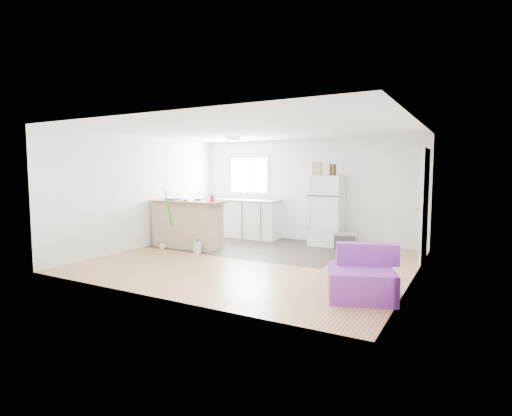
{
  "coord_description": "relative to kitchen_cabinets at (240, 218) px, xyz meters",
  "views": [
    {
      "loc": [
        3.56,
        -6.33,
        1.66
      ],
      "look_at": [
        -0.35,
        0.7,
        0.91
      ],
      "focal_mm": 28.0,
      "sensor_mm": 36.0,
      "label": 1
    }
  ],
  "objects": [
    {
      "name": "interior_door",
      "position": [
        4.36,
        -0.62,
        0.53
      ],
      "size": [
        0.11,
        0.92,
        2.1
      ],
      "color": "white",
      "rests_on": "right_wall"
    },
    {
      "name": "bottle_right",
      "position": [
        2.46,
        -0.07,
        1.2
      ],
      "size": [
        0.09,
        0.09,
        0.25
      ],
      "primitive_type": "cylinder",
      "rotation": [
        0.0,
        0.0,
        0.29
      ],
      "color": "#371F0A",
      "rests_on": "refrigerator"
    },
    {
      "name": "vinyl_zone",
      "position": [
        0.91,
        -0.92,
        -0.48
      ],
      "size": [
        4.05,
        2.5,
        0.0
      ],
      "primitive_type": "cube",
      "color": "#332D26",
      "rests_on": "floor"
    },
    {
      "name": "cleaner_jug",
      "position": [
        0.3,
        -2.13,
        -0.36
      ],
      "size": [
        0.14,
        0.11,
        0.28
      ],
      "rotation": [
        0.0,
        0.0,
        -0.13
      ],
      "color": "white",
      "rests_on": "floor"
    },
    {
      "name": "blue_tray",
      "position": [
        -0.61,
        -1.78,
        0.56
      ],
      "size": [
        0.32,
        0.24,
        0.04
      ],
      "primitive_type": "cube",
      "rotation": [
        0.0,
        0.0,
        -0.07
      ],
      "color": "blue",
      "rests_on": "peninsula"
    },
    {
      "name": "red_cup",
      "position": [
        0.39,
        -1.72,
        0.6
      ],
      "size": [
        0.1,
        0.1,
        0.12
      ],
      "primitive_type": "cylinder",
      "rotation": [
        0.0,
        0.0,
        -0.3
      ],
      "color": "red",
      "rests_on": "peninsula"
    },
    {
      "name": "ceiling_fixture",
      "position": [
        0.44,
        -0.97,
        1.88
      ],
      "size": [
        0.3,
        0.3,
        0.07
      ],
      "primitive_type": "cylinder",
      "color": "white",
      "rests_on": "ceiling"
    },
    {
      "name": "mop",
      "position": [
        -0.56,
        -2.14,
        -0.25
      ],
      "size": [
        0.22,
        0.36,
        1.29
      ],
      "rotation": [
        0.0,
        0.0,
        0.04
      ],
      "color": "green",
      "rests_on": "floor"
    },
    {
      "name": "bottle_left",
      "position": [
        2.4,
        -0.11,
        1.2
      ],
      "size": [
        0.07,
        0.07,
        0.25
      ],
      "primitive_type": "cylinder",
      "rotation": [
        0.0,
        0.0,
        0.05
      ],
      "color": "#371F0A",
      "rests_on": "refrigerator"
    },
    {
      "name": "room",
      "position": [
        1.64,
        -2.17,
        0.72
      ],
      "size": [
        5.51,
        5.01,
        2.41
      ],
      "color": "olive",
      "rests_on": "ground"
    },
    {
      "name": "kitchen_cabinets",
      "position": [
        0.0,
        0.0,
        0.0
      ],
      "size": [
        2.15,
        0.75,
        1.23
      ],
      "rotation": [
        0.0,
        0.0,
        0.04
      ],
      "color": "white",
      "rests_on": "floor"
    },
    {
      "name": "refrigerator",
      "position": [
        2.29,
        -0.01,
        0.3
      ],
      "size": [
        0.7,
        0.67,
        1.56
      ],
      "rotation": [
        0.0,
        0.0,
        0.03
      ],
      "color": "white",
      "rests_on": "floor"
    },
    {
      "name": "tool_a",
      "position": [
        -0.09,
        -1.6,
        0.55
      ],
      "size": [
        0.15,
        0.1,
        0.03
      ],
      "primitive_type": "cube",
      "rotation": [
        0.0,
        0.0,
        -0.39
      ],
      "color": "black",
      "rests_on": "peninsula"
    },
    {
      "name": "tool_b",
      "position": [
        -0.22,
        -1.85,
        0.55
      ],
      "size": [
        0.11,
        0.08,
        0.03
      ],
      "primitive_type": "cube",
      "rotation": [
        0.0,
        0.0,
        -0.43
      ],
      "color": "black",
      "rests_on": "peninsula"
    },
    {
      "name": "peninsula",
      "position": [
        -0.26,
        -1.74,
        0.03
      ],
      "size": [
        1.67,
        0.65,
        1.02
      ],
      "rotation": [
        0.0,
        0.0,
        0.01
      ],
      "color": "#C9B891",
      "rests_on": "floor"
    },
    {
      "name": "cooler",
      "position": [
        2.77,
        -0.22,
        -0.3
      ],
      "size": [
        0.54,
        0.44,
        0.36
      ],
      "rotation": [
        0.0,
        0.0,
        0.29
      ],
      "color": "#2F2F31",
      "rests_on": "floor"
    },
    {
      "name": "window",
      "position": [
        0.09,
        0.32,
        1.07
      ],
      "size": [
        1.18,
        0.06,
        0.98
      ],
      "color": "white",
      "rests_on": "back_wall"
    },
    {
      "name": "purple_seat",
      "position": [
        3.92,
        -3.34,
        -0.23
      ],
      "size": [
        1.05,
        1.04,
        0.68
      ],
      "rotation": [
        0.0,
        0.0,
        0.36
      ],
      "color": "purple",
      "rests_on": "floor"
    },
    {
      "name": "cardboard_box",
      "position": [
        2.06,
        -0.07,
        1.22
      ],
      "size": [
        0.2,
        0.11,
        0.3
      ],
      "primitive_type": "cube",
      "rotation": [
        0.0,
        0.0,
        0.05
      ],
      "color": "tan",
      "rests_on": "refrigerator"
    }
  ]
}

